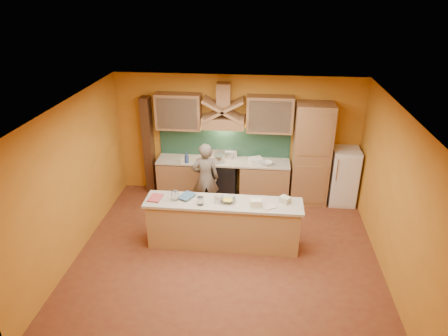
# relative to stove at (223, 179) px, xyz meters

# --- Properties ---
(floor) EXTENTS (5.50, 5.00, 0.01)m
(floor) POSITION_rel_stove_xyz_m (0.30, -2.20, -0.45)
(floor) COLOR brown
(floor) RESTS_ON ground
(ceiling) EXTENTS (5.50, 5.00, 0.01)m
(ceiling) POSITION_rel_stove_xyz_m (0.30, -2.20, 2.35)
(ceiling) COLOR white
(ceiling) RESTS_ON wall_back
(wall_back) EXTENTS (5.50, 0.02, 2.80)m
(wall_back) POSITION_rel_stove_xyz_m (0.30, 0.30, 0.95)
(wall_back) COLOR orange
(wall_back) RESTS_ON floor
(wall_front) EXTENTS (5.50, 0.02, 2.80)m
(wall_front) POSITION_rel_stove_xyz_m (0.30, -4.70, 0.95)
(wall_front) COLOR orange
(wall_front) RESTS_ON floor
(wall_left) EXTENTS (0.02, 5.00, 2.80)m
(wall_left) POSITION_rel_stove_xyz_m (-2.45, -2.20, 0.95)
(wall_left) COLOR orange
(wall_left) RESTS_ON floor
(wall_right) EXTENTS (0.02, 5.00, 2.80)m
(wall_right) POSITION_rel_stove_xyz_m (3.05, -2.20, 0.95)
(wall_right) COLOR orange
(wall_right) RESTS_ON floor
(base_cabinet_left) EXTENTS (1.10, 0.60, 0.86)m
(base_cabinet_left) POSITION_rel_stove_xyz_m (-0.95, 0.00, -0.02)
(base_cabinet_left) COLOR #9D7047
(base_cabinet_left) RESTS_ON floor
(base_cabinet_right) EXTENTS (1.10, 0.60, 0.86)m
(base_cabinet_right) POSITION_rel_stove_xyz_m (0.95, 0.00, -0.02)
(base_cabinet_right) COLOR #9D7047
(base_cabinet_right) RESTS_ON floor
(counter_top) EXTENTS (3.00, 0.62, 0.04)m
(counter_top) POSITION_rel_stove_xyz_m (-0.00, 0.00, 0.45)
(counter_top) COLOR #BDB3A0
(counter_top) RESTS_ON base_cabinet_left
(stove) EXTENTS (0.60, 0.58, 0.90)m
(stove) POSITION_rel_stove_xyz_m (0.00, 0.00, 0.00)
(stove) COLOR black
(stove) RESTS_ON floor
(backsplash) EXTENTS (3.00, 0.03, 0.70)m
(backsplash) POSITION_rel_stove_xyz_m (-0.00, 0.28, 0.80)
(backsplash) COLOR #1C3D2E
(backsplash) RESTS_ON wall_back
(range_hood) EXTENTS (0.92, 0.50, 0.24)m
(range_hood) POSITION_rel_stove_xyz_m (0.00, 0.05, 1.37)
(range_hood) COLOR #9D7047
(range_hood) RESTS_ON wall_back
(hood_chimney) EXTENTS (0.30, 0.30, 0.50)m
(hood_chimney) POSITION_rel_stove_xyz_m (0.00, 0.15, 1.95)
(hood_chimney) COLOR #9D7047
(hood_chimney) RESTS_ON wall_back
(upper_cabinet_left) EXTENTS (1.00, 0.35, 0.80)m
(upper_cabinet_left) POSITION_rel_stove_xyz_m (-1.00, 0.12, 1.55)
(upper_cabinet_left) COLOR #9D7047
(upper_cabinet_left) RESTS_ON wall_back
(upper_cabinet_right) EXTENTS (1.00, 0.35, 0.80)m
(upper_cabinet_right) POSITION_rel_stove_xyz_m (1.00, 0.12, 1.55)
(upper_cabinet_right) COLOR #9D7047
(upper_cabinet_right) RESTS_ON wall_back
(pantry_column) EXTENTS (0.80, 0.60, 2.30)m
(pantry_column) POSITION_rel_stove_xyz_m (1.95, 0.00, 0.70)
(pantry_column) COLOR #9D7047
(pantry_column) RESTS_ON floor
(fridge) EXTENTS (0.58, 0.60, 1.30)m
(fridge) POSITION_rel_stove_xyz_m (2.70, 0.00, 0.20)
(fridge) COLOR white
(fridge) RESTS_ON floor
(trim_column_left) EXTENTS (0.20, 0.30, 2.30)m
(trim_column_left) POSITION_rel_stove_xyz_m (-1.75, 0.15, 0.70)
(trim_column_left) COLOR #472816
(trim_column_left) RESTS_ON floor
(island_body) EXTENTS (2.80, 0.55, 0.88)m
(island_body) POSITION_rel_stove_xyz_m (0.20, -1.90, -0.01)
(island_body) COLOR tan
(island_body) RESTS_ON floor
(island_top) EXTENTS (2.90, 0.62, 0.05)m
(island_top) POSITION_rel_stove_xyz_m (0.20, -1.90, 0.47)
(island_top) COLOR #BDB3A0
(island_top) RESTS_ON island_body
(person) EXTENTS (0.65, 0.50, 1.59)m
(person) POSITION_rel_stove_xyz_m (-0.31, -0.70, 0.35)
(person) COLOR #70665B
(person) RESTS_ON floor
(pot_large) EXTENTS (0.26, 0.26, 0.15)m
(pot_large) POSITION_rel_stove_xyz_m (-0.08, -0.07, 0.52)
(pot_large) COLOR silver
(pot_large) RESTS_ON stove
(pot_small) EXTENTS (0.19, 0.19, 0.13)m
(pot_small) POSITION_rel_stove_xyz_m (0.13, 0.15, 0.51)
(pot_small) COLOR silver
(pot_small) RESTS_ON stove
(soap_bottle_a) EXTENTS (0.09, 0.09, 0.17)m
(soap_bottle_a) POSITION_rel_stove_xyz_m (-0.88, -0.24, 0.56)
(soap_bottle_a) COLOR silver
(soap_bottle_a) RESTS_ON counter_top
(soap_bottle_b) EXTENTS (0.12, 0.12, 0.26)m
(soap_bottle_b) POSITION_rel_stove_xyz_m (-0.79, -0.20, 0.60)
(soap_bottle_b) COLOR navy
(soap_bottle_b) RESTS_ON counter_top
(bowl_back) EXTENTS (0.31, 0.31, 0.07)m
(bowl_back) POSITION_rel_stove_xyz_m (0.99, -0.13, 0.51)
(bowl_back) COLOR silver
(bowl_back) RESTS_ON counter_top
(dish_rack) EXTENTS (0.36, 0.32, 0.10)m
(dish_rack) POSITION_rel_stove_xyz_m (0.74, -0.02, 0.52)
(dish_rack) COLOR white
(dish_rack) RESTS_ON counter_top
(book_lower) EXTENTS (0.26, 0.33, 0.03)m
(book_lower) POSITION_rel_stove_xyz_m (-1.17, -1.89, 0.51)
(book_lower) COLOR #C14448
(book_lower) RESTS_ON island_top
(book_upper) EXTENTS (0.35, 0.39, 0.02)m
(book_upper) POSITION_rel_stove_xyz_m (-0.60, -1.76, 0.53)
(book_upper) COLOR #40668D
(book_upper) RESTS_ON island_top
(jar_large) EXTENTS (0.16, 0.16, 0.17)m
(jar_large) POSITION_rel_stove_xyz_m (-0.69, -1.91, 0.58)
(jar_large) COLOR white
(jar_large) RESTS_ON island_top
(jar_small) EXTENTS (0.14, 0.14, 0.15)m
(jar_small) POSITION_rel_stove_xyz_m (-0.20, -2.04, 0.57)
(jar_small) COLOR white
(jar_small) RESTS_ON island_top
(kitchen_scale) EXTENTS (0.15, 0.15, 0.10)m
(kitchen_scale) POSITION_rel_stove_xyz_m (0.10, -1.91, 0.55)
(kitchen_scale) COLOR silver
(kitchen_scale) RESTS_ON island_top
(mixing_bowl) EXTENTS (0.30, 0.30, 0.07)m
(mixing_bowl) POSITION_rel_stove_xyz_m (0.28, -1.87, 0.53)
(mixing_bowl) COLOR white
(mixing_bowl) RESTS_ON island_top
(cloth) EXTENTS (0.29, 0.27, 0.02)m
(cloth) POSITION_rel_stove_xyz_m (1.03, -2.00, 0.50)
(cloth) COLOR beige
(cloth) RESTS_ON island_top
(grocery_bag_a) EXTENTS (0.21, 0.18, 0.13)m
(grocery_bag_a) POSITION_rel_stove_xyz_m (0.80, -1.99, 0.56)
(grocery_bag_a) COLOR beige
(grocery_bag_a) RESTS_ON island_top
(grocery_bag_b) EXTENTS (0.23, 0.22, 0.11)m
(grocery_bag_b) POSITION_rel_stove_xyz_m (1.32, -1.80, 0.55)
(grocery_bag_b) COLOR beige
(grocery_bag_b) RESTS_ON island_top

